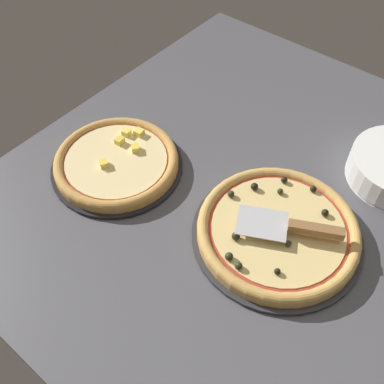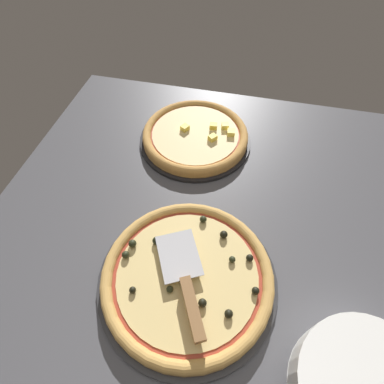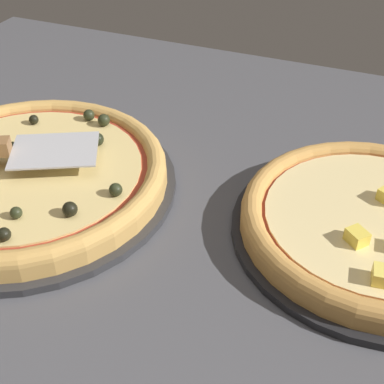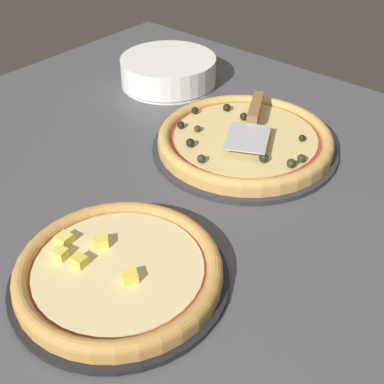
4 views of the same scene
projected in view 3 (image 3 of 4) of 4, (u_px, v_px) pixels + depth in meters
ground_plane at (80, 268)px, 62.01cm from camera, size 124.99×113.80×3.60cm
pizza_pan_front at (30, 186)px, 70.86cm from camera, size 38.68×38.68×1.00cm
pizza_front at (28, 173)px, 69.58cm from camera, size 36.36×36.36×4.20cm
pizza_pan_back at (372, 232)px, 63.46cm from camera, size 33.61×33.61×1.00cm
pizza_back at (376, 220)px, 62.27cm from camera, size 31.59×31.59×3.64cm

